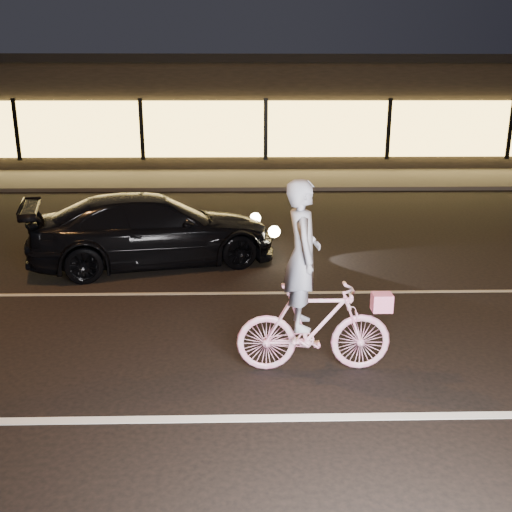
{
  "coord_description": "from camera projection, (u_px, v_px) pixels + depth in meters",
  "views": [
    {
      "loc": [
        -0.84,
        -6.35,
        3.1
      ],
      "look_at": [
        -0.68,
        0.6,
        1.02
      ],
      "focal_mm": 40.0,
      "sensor_mm": 36.0,
      "label": 1
    }
  ],
  "objects": [
    {
      "name": "ground",
      "position": [
        312.0,
        350.0,
        6.99
      ],
      "size": [
        90.0,
        90.0,
        0.0
      ],
      "primitive_type": "plane",
      "color": "black",
      "rests_on": "ground"
    },
    {
      "name": "lane_stripe_near",
      "position": [
        330.0,
        417.0,
        5.55
      ],
      "size": [
        60.0,
        0.12,
        0.01
      ],
      "primitive_type": "cube",
      "color": "silver",
      "rests_on": "ground"
    },
    {
      "name": "lane_stripe_far",
      "position": [
        297.0,
        293.0,
        8.91
      ],
      "size": [
        60.0,
        0.1,
        0.01
      ],
      "primitive_type": "cube",
      "color": "gray",
      "rests_on": "ground"
    },
    {
      "name": "sidewalk",
      "position": [
        268.0,
        179.0,
        19.43
      ],
      "size": [
        30.0,
        4.0,
        0.12
      ],
      "primitive_type": "cube",
      "color": "#383533",
      "rests_on": "ground"
    },
    {
      "name": "storefront",
      "position": [
        262.0,
        109.0,
        24.55
      ],
      "size": [
        25.4,
        8.42,
        4.2
      ],
      "color": "black",
      "rests_on": "ground"
    },
    {
      "name": "cyclist",
      "position": [
        311.0,
        306.0,
        6.28
      ],
      "size": [
        1.73,
        0.6,
        2.18
      ],
      "rotation": [
        0.0,
        0.0,
        1.57
      ],
      "color": "#EC4B96",
      "rests_on": "ground"
    },
    {
      "name": "sedan",
      "position": [
        154.0,
        230.0,
        10.21
      ],
      "size": [
        4.69,
        2.91,
        1.27
      ],
      "rotation": [
        0.0,
        0.0,
        1.85
      ],
      "color": "black",
      "rests_on": "ground"
    }
  ]
}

